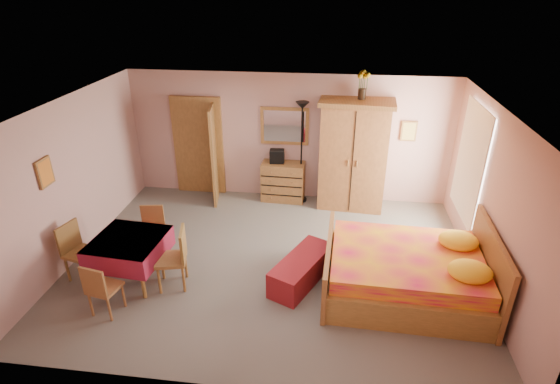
# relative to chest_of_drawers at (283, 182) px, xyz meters

# --- Properties ---
(floor) EXTENTS (6.50, 6.50, 0.00)m
(floor) POSITION_rel_chest_of_drawers_xyz_m (0.08, -2.28, -0.41)
(floor) COLOR slate
(floor) RESTS_ON ground
(ceiling) EXTENTS (6.50, 6.50, 0.00)m
(ceiling) POSITION_rel_chest_of_drawers_xyz_m (0.08, -2.28, 2.19)
(ceiling) COLOR brown
(ceiling) RESTS_ON wall_back
(wall_back) EXTENTS (6.50, 0.10, 2.60)m
(wall_back) POSITION_rel_chest_of_drawers_xyz_m (0.08, 0.22, 0.89)
(wall_back) COLOR tan
(wall_back) RESTS_ON floor
(wall_front) EXTENTS (6.50, 0.10, 2.60)m
(wall_front) POSITION_rel_chest_of_drawers_xyz_m (0.08, -4.78, 0.89)
(wall_front) COLOR tan
(wall_front) RESTS_ON floor
(wall_left) EXTENTS (0.10, 5.00, 2.60)m
(wall_left) POSITION_rel_chest_of_drawers_xyz_m (-3.17, -2.28, 0.89)
(wall_left) COLOR tan
(wall_left) RESTS_ON floor
(wall_right) EXTENTS (0.10, 5.00, 2.60)m
(wall_right) POSITION_rel_chest_of_drawers_xyz_m (3.33, -2.28, 0.89)
(wall_right) COLOR tan
(wall_right) RESTS_ON floor
(doorway) EXTENTS (1.06, 0.12, 2.15)m
(doorway) POSITION_rel_chest_of_drawers_xyz_m (-1.82, 0.19, 0.61)
(doorway) COLOR #9E6B35
(doorway) RESTS_ON floor
(window) EXTENTS (0.08, 1.40, 1.95)m
(window) POSITION_rel_chest_of_drawers_xyz_m (3.29, -1.08, 1.04)
(window) COLOR white
(window) RESTS_ON wall_right
(picture_left) EXTENTS (0.04, 0.32, 0.42)m
(picture_left) POSITION_rel_chest_of_drawers_xyz_m (-3.14, -2.88, 1.29)
(picture_left) COLOR orange
(picture_left) RESTS_ON wall_left
(picture_back) EXTENTS (0.30, 0.04, 0.40)m
(picture_back) POSITION_rel_chest_of_drawers_xyz_m (2.43, 0.19, 1.14)
(picture_back) COLOR #D8BF59
(picture_back) RESTS_ON wall_back
(chest_of_drawers) EXTENTS (0.89, 0.47, 0.83)m
(chest_of_drawers) POSITION_rel_chest_of_drawers_xyz_m (0.00, 0.00, 0.00)
(chest_of_drawers) COLOR #905F30
(chest_of_drawers) RESTS_ON floor
(wall_mirror) EXTENTS (0.97, 0.06, 0.77)m
(wall_mirror) POSITION_rel_chest_of_drawers_xyz_m (0.00, 0.21, 1.14)
(wall_mirror) COLOR white
(wall_mirror) RESTS_ON wall_back
(stereo) EXTENTS (0.30, 0.23, 0.27)m
(stereo) POSITION_rel_chest_of_drawers_xyz_m (-0.13, 0.03, 0.55)
(stereo) COLOR black
(stereo) RESTS_ON chest_of_drawers
(floor_lamp) EXTENTS (0.34, 0.34, 2.10)m
(floor_lamp) POSITION_rel_chest_of_drawers_xyz_m (0.37, 0.01, 0.64)
(floor_lamp) COLOR black
(floor_lamp) RESTS_ON floor
(wardrobe) EXTENTS (1.45, 0.82, 2.20)m
(wardrobe) POSITION_rel_chest_of_drawers_xyz_m (1.39, -0.10, 0.69)
(wardrobe) COLOR #A46637
(wardrobe) RESTS_ON floor
(sunflower_vase) EXTENTS (0.22, 0.22, 0.53)m
(sunflower_vase) POSITION_rel_chest_of_drawers_xyz_m (1.47, -0.01, 2.05)
(sunflower_vase) COLOR gold
(sunflower_vase) RESTS_ON wardrobe
(bed) EXTENTS (2.42, 1.94, 1.09)m
(bed) POSITION_rel_chest_of_drawers_xyz_m (2.13, -2.77, 0.13)
(bed) COLOR #D61445
(bed) RESTS_ON floor
(bench) EXTENTS (0.97, 1.36, 0.43)m
(bench) POSITION_rel_chest_of_drawers_xyz_m (0.61, -2.72, -0.20)
(bench) COLOR maroon
(bench) RESTS_ON floor
(dining_table) EXTENTS (1.09, 1.09, 0.74)m
(dining_table) POSITION_rel_chest_of_drawers_xyz_m (-1.97, -3.00, -0.04)
(dining_table) COLOR maroon
(dining_table) RESTS_ON floor
(chair_south) EXTENTS (0.44, 0.44, 0.83)m
(chair_south) POSITION_rel_chest_of_drawers_xyz_m (-2.02, -3.74, 0.00)
(chair_south) COLOR #9F6236
(chair_south) RESTS_ON floor
(chair_north) EXTENTS (0.44, 0.44, 0.84)m
(chair_north) POSITION_rel_chest_of_drawers_xyz_m (-1.93, -2.28, 0.00)
(chair_north) COLOR #A66938
(chair_north) RESTS_ON floor
(chair_west) EXTENTS (0.51, 0.51, 0.92)m
(chair_west) POSITION_rel_chest_of_drawers_xyz_m (-2.74, -3.05, 0.05)
(chair_west) COLOR olive
(chair_west) RESTS_ON floor
(chair_east) EXTENTS (0.52, 0.52, 0.96)m
(chair_east) POSITION_rel_chest_of_drawers_xyz_m (-1.31, -3.06, 0.07)
(chair_east) COLOR #A26F37
(chair_east) RESTS_ON floor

